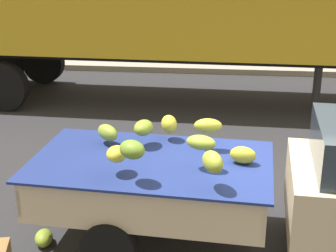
% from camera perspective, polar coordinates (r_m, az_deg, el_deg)
% --- Properties ---
extents(ground, '(220.00, 220.00, 0.00)m').
position_cam_1_polar(ground, '(6.90, 11.33, -11.83)').
color(ground, '#28282B').
extents(curb_strip, '(80.00, 0.80, 0.16)m').
position_cam_1_polar(curb_strip, '(15.12, 8.77, 6.25)').
color(curb_strip, gray).
rests_on(curb_strip, ground).
extents(pickup_truck, '(5.22, 2.06, 1.70)m').
position_cam_1_polar(pickup_truck, '(6.24, 16.93, -6.69)').
color(pickup_truck, '#CCB793').
rests_on(pickup_truck, ground).
extents(fallen_banana_bunch_near_tailgate, '(0.29, 0.37, 0.19)m').
position_cam_1_polar(fallen_banana_bunch_near_tailgate, '(6.73, -13.61, -11.98)').
color(fallen_banana_bunch_near_tailgate, olive).
rests_on(fallen_banana_bunch_near_tailgate, ground).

